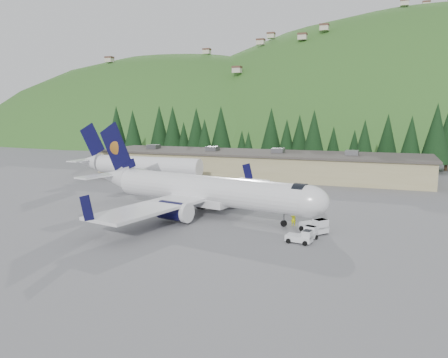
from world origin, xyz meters
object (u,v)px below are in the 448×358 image
at_px(terminal_building, 255,164).
at_px(ramp_worker, 293,219).
at_px(baggage_tug_b, 316,226).
at_px(baggage_tug_c, 308,234).
at_px(airliner, 201,190).
at_px(baggage_tug_a, 301,237).
at_px(second_airliner, 135,165).

xyz_separation_m(terminal_building, ramp_worker, (16.73, -39.46, -1.74)).
distance_m(baggage_tug_b, ramp_worker, 3.75).
distance_m(baggage_tug_c, terminal_building, 48.79).
xyz_separation_m(airliner, baggage_tug_a, (15.03, -8.36, -2.58)).
height_order(terminal_building, ramp_worker, terminal_building).
relative_size(airliner, baggage_tug_c, 12.97).
xyz_separation_m(airliner, second_airliner, (-23.88, 21.79, 0.10)).
relative_size(baggage_tug_a, baggage_tug_c, 1.01).
xyz_separation_m(baggage_tug_b, ramp_worker, (-3.01, 2.24, 0.11)).
xyz_separation_m(second_airliner, ramp_worker, (36.65, -23.46, -2.44)).
height_order(second_airliner, terminal_building, second_airliner).
bearing_deg(airliner, baggage_tug_a, -17.71).
bearing_deg(airliner, baggage_tug_c, -12.68).
bearing_deg(baggage_tug_c, baggage_tug_a, 176.32).
height_order(baggage_tug_c, terminal_building, terminal_building).
height_order(airliner, second_airliner, airliner).
xyz_separation_m(airliner, baggage_tug_b, (15.78, -3.90, -2.45)).
xyz_separation_m(second_airliner, baggage_tug_a, (38.91, -30.15, -2.69)).
bearing_deg(second_airliner, baggage_tug_b, -32.94).
relative_size(airliner, baggage_tug_b, 10.27).
bearing_deg(baggage_tug_b, baggage_tug_a, -60.43).
height_order(second_airliner, baggage_tug_c, second_airliner).
relative_size(second_airliner, ramp_worker, 15.60).
relative_size(baggage_tug_a, ramp_worker, 1.61).
distance_m(second_airliner, baggage_tug_a, 49.30).
xyz_separation_m(baggage_tug_a, baggage_tug_c, (0.45, 1.45, -0.02)).
xyz_separation_m(baggage_tug_b, baggage_tug_c, (-0.29, -3.00, -0.16)).
height_order(baggage_tug_a, baggage_tug_c, baggage_tug_a).
bearing_deg(baggage_tug_b, terminal_building, 154.40).
bearing_deg(second_airliner, terminal_building, 38.78).
height_order(baggage_tug_a, baggage_tug_b, baggage_tug_b).
xyz_separation_m(second_airliner, terminal_building, (19.91, 16.00, -0.70)).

